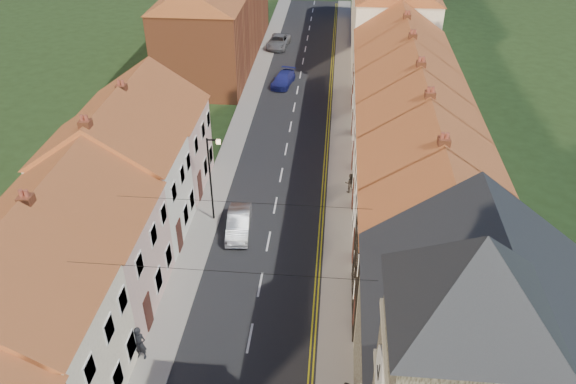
{
  "coord_description": "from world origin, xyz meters",
  "views": [
    {
      "loc": [
        3.76,
        -9.62,
        22.22
      ],
      "look_at": [
        1.2,
        18.5,
        3.5
      ],
      "focal_mm": 35.0,
      "sensor_mm": 36.0,
      "label": 1
    }
  ],
  "objects_px": {
    "car_far": "(283,79)",
    "car_distant": "(278,42)",
    "lamppost": "(211,175)",
    "pedestrian_right_b": "(350,183)",
    "pedestrian_left": "(139,343)",
    "car_mid": "(239,223)"
  },
  "relations": [
    {
      "from": "car_mid",
      "to": "car_distant",
      "type": "bearing_deg",
      "value": 87.31
    },
    {
      "from": "car_mid",
      "to": "car_distant",
      "type": "relative_size",
      "value": 0.83
    },
    {
      "from": "car_mid",
      "to": "pedestrian_left",
      "type": "relative_size",
      "value": 2.09
    },
    {
      "from": "pedestrian_left",
      "to": "pedestrian_right_b",
      "type": "xyz_separation_m",
      "value": [
        10.2,
        15.77,
        -0.22
      ]
    },
    {
      "from": "pedestrian_left",
      "to": "pedestrian_right_b",
      "type": "distance_m",
      "value": 18.78
    },
    {
      "from": "pedestrian_right_b",
      "to": "car_distant",
      "type": "bearing_deg",
      "value": -79.89
    },
    {
      "from": "car_mid",
      "to": "car_distant",
      "type": "xyz_separation_m",
      "value": [
        -1.19,
        35.5,
        0.01
      ]
    },
    {
      "from": "lamppost",
      "to": "pedestrian_right_b",
      "type": "relative_size",
      "value": 4.0
    },
    {
      "from": "car_far",
      "to": "pedestrian_right_b",
      "type": "distance_m",
      "value": 20.31
    },
    {
      "from": "lamppost",
      "to": "pedestrian_left",
      "type": "distance_m",
      "value": 12.09
    },
    {
      "from": "lamppost",
      "to": "pedestrian_left",
      "type": "relative_size",
      "value": 3.1
    },
    {
      "from": "car_distant",
      "to": "pedestrian_right_b",
      "type": "height_order",
      "value": "pedestrian_right_b"
    },
    {
      "from": "pedestrian_left",
      "to": "car_mid",
      "type": "bearing_deg",
      "value": 78.73
    },
    {
      "from": "car_far",
      "to": "pedestrian_right_b",
      "type": "height_order",
      "value": "pedestrian_right_b"
    },
    {
      "from": "car_distant",
      "to": "pedestrian_right_b",
      "type": "distance_m",
      "value": 31.46
    },
    {
      "from": "car_far",
      "to": "lamppost",
      "type": "bearing_deg",
      "value": -85.25
    },
    {
      "from": "car_mid",
      "to": "car_distant",
      "type": "distance_m",
      "value": 35.52
    },
    {
      "from": "car_far",
      "to": "car_distant",
      "type": "bearing_deg",
      "value": 108.91
    },
    {
      "from": "lamppost",
      "to": "pedestrian_left",
      "type": "xyz_separation_m",
      "value": [
        -1.29,
        -11.77,
        -2.45
      ]
    },
    {
      "from": "lamppost",
      "to": "pedestrian_left",
      "type": "bearing_deg",
      "value": -96.25
    },
    {
      "from": "car_far",
      "to": "car_distant",
      "type": "xyz_separation_m",
      "value": [
        -1.67,
        11.15,
        0.07
      ]
    },
    {
      "from": "pedestrian_left",
      "to": "pedestrian_right_b",
      "type": "height_order",
      "value": "pedestrian_left"
    }
  ]
}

